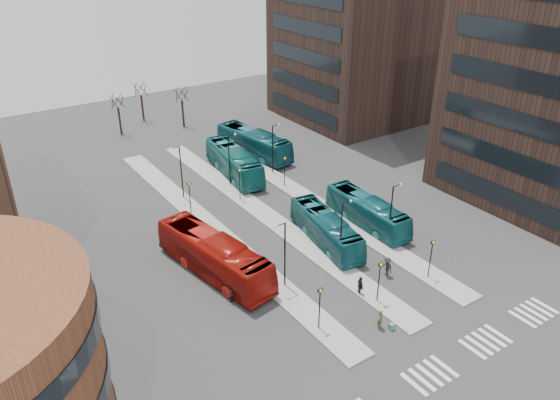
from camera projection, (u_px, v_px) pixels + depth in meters
island_left at (212, 229)px, 54.93m from camera, size 2.50×45.00×0.15m
island_mid at (263, 213)px, 57.93m from camera, size 2.50×45.00×0.15m
island_right at (308, 198)px, 60.93m from camera, size 2.50×45.00×0.15m
suitcase at (392, 326)px, 41.36m from camera, size 0.48×0.41×0.54m
red_bus at (214, 255)px, 47.29m from camera, size 5.19×13.50×3.67m
teal_bus_a at (326, 229)px, 52.09m from camera, size 4.27×11.00×2.99m
teal_bus_b at (234, 162)px, 66.02m from camera, size 4.50×12.57×3.43m
teal_bus_c at (367, 211)px, 55.22m from camera, size 2.90×10.85×3.00m
teal_bus_d at (254, 143)px, 71.66m from camera, size 4.70×12.67×3.45m
traveller at (380, 320)px, 41.23m from camera, size 0.72×0.68×1.66m
commuter_a at (231, 293)px, 44.18m from camera, size 0.91×0.76×1.70m
commuter_b at (360, 286)px, 44.97m from camera, size 0.69×1.09×1.72m
commuter_c at (387, 267)px, 47.36m from camera, size 0.77×1.23×1.83m
crosswalk_stripes at (456, 359)px, 38.68m from camera, size 22.35×2.40×0.01m
tower_far at (359, 17)px, 80.84m from camera, size 20.12×20.00×30.00m
sign_poles at (298, 221)px, 51.51m from camera, size 12.45×22.12×3.65m
lamp_posts at (278, 188)px, 55.18m from camera, size 14.04×20.24×6.12m
bare_trees at (148, 109)px, 81.13m from camera, size 10.97×8.14×5.90m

